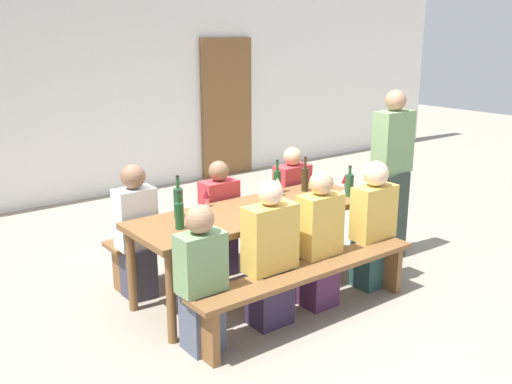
% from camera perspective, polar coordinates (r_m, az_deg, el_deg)
% --- Properties ---
extents(ground_plane, '(24.00, 24.00, 0.00)m').
position_cam_1_polar(ground_plane, '(5.18, 0.00, -9.63)').
color(ground_plane, gray).
extents(back_wall, '(14.00, 0.20, 3.20)m').
position_cam_1_polar(back_wall, '(8.05, -16.93, 10.63)').
color(back_wall, white).
rests_on(back_wall, ground).
extents(wooden_door, '(0.90, 0.06, 2.10)m').
position_cam_1_polar(wooden_door, '(9.02, -2.87, 8.23)').
color(wooden_door, brown).
rests_on(wooden_door, ground).
extents(tasting_table, '(2.19, 0.76, 0.75)m').
position_cam_1_polar(tasting_table, '(4.93, 0.00, -2.55)').
color(tasting_table, brown).
rests_on(tasting_table, ground).
extents(bench_near, '(2.09, 0.30, 0.45)m').
position_cam_1_polar(bench_near, '(4.56, 5.26, -8.42)').
color(bench_near, brown).
rests_on(bench_near, ground).
extents(bench_far, '(2.09, 0.30, 0.45)m').
position_cam_1_polar(bench_far, '(5.56, -4.27, -3.88)').
color(bench_far, brown).
rests_on(bench_far, ground).
extents(wine_bottle_0, '(0.07, 0.07, 0.31)m').
position_cam_1_polar(wine_bottle_0, '(5.38, 2.09, 1.10)').
color(wine_bottle_0, '#194723').
rests_on(wine_bottle_0, tasting_table).
extents(wine_bottle_1, '(0.07, 0.07, 0.30)m').
position_cam_1_polar(wine_bottle_1, '(4.43, -7.53, -2.25)').
color(wine_bottle_1, '#194723').
rests_on(wine_bottle_1, tasting_table).
extents(wine_bottle_2, '(0.08, 0.08, 0.35)m').
position_cam_1_polar(wine_bottle_2, '(4.70, -7.63, -0.96)').
color(wine_bottle_2, '#234C2D').
rests_on(wine_bottle_2, tasting_table).
extents(wine_bottle_3, '(0.07, 0.07, 0.33)m').
position_cam_1_polar(wine_bottle_3, '(5.45, 4.83, 1.32)').
color(wine_bottle_3, '#332814').
rests_on(wine_bottle_3, tasting_table).
extents(wine_bottle_4, '(0.08, 0.08, 0.28)m').
position_cam_1_polar(wine_bottle_4, '(5.33, 9.15, 0.72)').
color(wine_bottle_4, '#234C2D').
rests_on(wine_bottle_4, tasting_table).
extents(wine_glass_0, '(0.06, 0.06, 0.17)m').
position_cam_1_polar(wine_glass_0, '(5.45, 8.72, 1.20)').
color(wine_glass_0, silver).
rests_on(wine_glass_0, tasting_table).
extents(wine_glass_1, '(0.07, 0.07, 0.17)m').
position_cam_1_polar(wine_glass_1, '(5.16, 7.30, 0.43)').
color(wine_glass_1, silver).
rests_on(wine_glass_1, tasting_table).
extents(wine_glass_2, '(0.06, 0.06, 0.15)m').
position_cam_1_polar(wine_glass_2, '(4.97, -4.92, -0.26)').
color(wine_glass_2, silver).
rests_on(wine_glass_2, tasting_table).
extents(wine_glass_3, '(0.08, 0.08, 0.16)m').
position_cam_1_polar(wine_glass_3, '(5.28, 2.14, 0.94)').
color(wine_glass_3, silver).
rests_on(wine_glass_3, tasting_table).
extents(seated_guest_near_0, '(0.33, 0.24, 1.08)m').
position_cam_1_polar(seated_guest_near_0, '(4.11, -5.39, -8.77)').
color(seated_guest_near_0, '#51586E').
rests_on(seated_guest_near_0, ground).
extents(seated_guest_near_1, '(0.41, 0.24, 1.15)m').
position_cam_1_polar(seated_guest_near_1, '(4.43, 1.39, -6.53)').
color(seated_guest_near_1, '#332745').
rests_on(seated_guest_near_1, ground).
extents(seated_guest_near_2, '(0.35, 0.24, 1.15)m').
position_cam_1_polar(seated_guest_near_2, '(4.74, 6.24, -5.02)').
color(seated_guest_near_2, '#4E264B').
rests_on(seated_guest_near_2, ground).
extents(seated_guest_near_3, '(0.40, 0.24, 1.14)m').
position_cam_1_polar(seated_guest_near_3, '(5.18, 11.40, -3.42)').
color(seated_guest_near_3, '#274A48').
rests_on(seated_guest_near_3, ground).
extents(seated_guest_far_0, '(0.33, 0.24, 1.16)m').
position_cam_1_polar(seated_guest_far_0, '(4.97, -11.66, -4.07)').
color(seated_guest_far_0, '#3E3C4B').
rests_on(seated_guest_far_0, ground).
extents(seated_guest_far_1, '(0.34, 0.24, 1.08)m').
position_cam_1_polar(seated_guest_far_1, '(5.38, -3.60, -2.83)').
color(seated_guest_far_1, '#4C345E').
rests_on(seated_guest_far_1, ground).
extents(seated_guest_far_2, '(0.36, 0.24, 1.09)m').
position_cam_1_polar(seated_guest_far_2, '(5.89, 3.54, -1.11)').
color(seated_guest_far_2, navy).
rests_on(seated_guest_far_2, ground).
extents(standing_host, '(0.40, 0.24, 1.67)m').
position_cam_1_polar(standing_host, '(5.82, 13.08, 1.29)').
color(standing_host, '#2E3B35').
rests_on(standing_host, ground).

